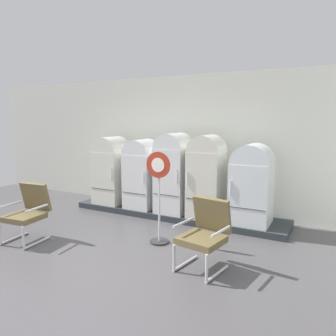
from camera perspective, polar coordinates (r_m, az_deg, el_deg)
name	(u,v)px	position (r m, az deg, el deg)	size (l,w,h in m)	color
ground	(73,279)	(4.58, -16.57, -18.49)	(12.00, 10.00, 0.05)	#4B494C
back_wall	(189,143)	(7.17, 3.75, 4.43)	(11.76, 0.12, 2.98)	silver
display_plinth	(176,213)	(6.86, 1.45, -8.04)	(4.59, 0.95, 0.12)	#2B3136
refrigerator_0	(111,168)	(7.42, -10.15, -0.04)	(0.67, 0.67, 1.52)	silver
refrigerator_1	(142,172)	(6.95, -4.67, -0.66)	(0.63, 0.67, 1.49)	white
refrigerator_2	(174,170)	(6.58, 1.02, -0.43)	(0.62, 0.71, 1.64)	white
refrigerator_3	(206,174)	(6.26, 6.87, -1.07)	(0.63, 0.65, 1.62)	silver
refrigerator_4	(252,182)	(6.05, 14.71, -2.46)	(0.70, 0.70, 1.47)	white
armchair_left	(28,210)	(5.92, -23.65, -6.88)	(0.66, 0.70, 0.96)	silver
armchair_right	(205,231)	(4.49, 6.63, -11.11)	(0.69, 0.74, 0.96)	silver
sign_stand	(159,200)	(5.25, -1.65, -5.81)	(0.43, 0.32, 1.53)	#2D2D30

